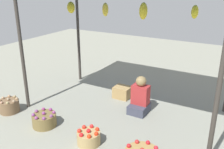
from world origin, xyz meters
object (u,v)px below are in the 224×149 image
(wooden_crate_near_vendor, at_px, (122,92))
(basket_red_tomatoes, at_px, (89,137))
(basket_potatoes, at_px, (9,106))
(vendor_person, at_px, (140,99))
(basket_purple_onions, at_px, (44,120))

(wooden_crate_near_vendor, bearing_deg, basket_red_tomatoes, -79.61)
(basket_potatoes, bearing_deg, vendor_person, 29.60)
(basket_potatoes, relative_size, basket_red_tomatoes, 1.03)
(basket_purple_onions, bearing_deg, wooden_crate_near_vendor, 68.97)
(basket_potatoes, height_order, basket_red_tomatoes, basket_potatoes)
(basket_purple_onions, bearing_deg, vendor_person, 46.03)
(vendor_person, xyz_separation_m, wooden_crate_near_vendor, (-0.63, 0.44, -0.17))
(basket_potatoes, distance_m, basket_red_tomatoes, 2.05)
(basket_purple_onions, height_order, basket_red_tomatoes, basket_purple_onions)
(basket_red_tomatoes, height_order, wooden_crate_near_vendor, basket_red_tomatoes)
(vendor_person, distance_m, basket_potatoes, 2.70)
(basket_purple_onions, bearing_deg, basket_potatoes, 177.44)
(basket_potatoes, distance_m, basket_purple_onions, 1.02)
(vendor_person, xyz_separation_m, basket_red_tomatoes, (-0.29, -1.43, -0.18))
(vendor_person, xyz_separation_m, basket_potatoes, (-2.34, -1.33, -0.16))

